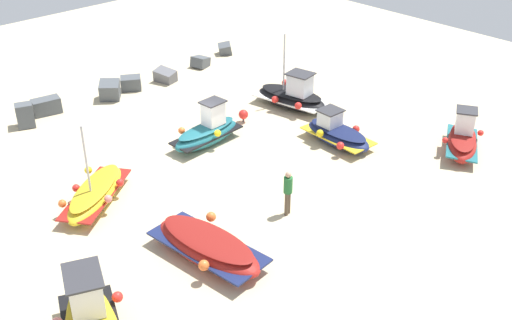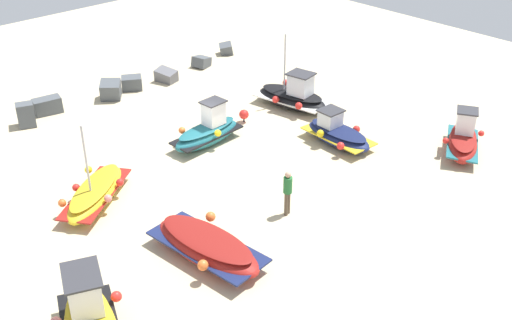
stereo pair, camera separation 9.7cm
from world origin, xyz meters
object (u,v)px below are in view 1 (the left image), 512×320
object	(u,v)px
fishing_boat_5	(462,140)
fishing_boat_4	(95,193)
fishing_boat_2	(292,96)
fishing_boat_3	(208,132)
fishing_boat_0	(337,133)
person_walking	(288,190)
fishing_boat_1	(208,246)
mooring_buoy_0	(243,114)

from	to	relation	value
fishing_boat_5	fishing_boat_4	bearing A→B (deg)	121.64
fishing_boat_5	fishing_boat_2	bearing A→B (deg)	73.21
fishing_boat_2	fishing_boat_3	world-z (taller)	fishing_boat_2
fishing_boat_0	fishing_boat_4	world-z (taller)	fishing_boat_4
person_walking	fishing_boat_4	bearing A→B (deg)	25.46
fishing_boat_5	fishing_boat_1	bearing A→B (deg)	141.50
fishing_boat_3	fishing_boat_4	bearing A→B (deg)	-176.43
fishing_boat_0	fishing_boat_5	bearing A→B (deg)	-139.97
fishing_boat_5	person_walking	bearing A→B (deg)	138.19
fishing_boat_3	fishing_boat_5	size ratio (longest dim) A/B	1.03
fishing_boat_5	fishing_boat_0	bearing A→B (deg)	97.80
fishing_boat_2	person_walking	xyz separation A→B (m)	(-6.76, -6.24, 0.45)
fishing_boat_4	fishing_boat_5	size ratio (longest dim) A/B	1.15
fishing_boat_3	fishing_boat_4	size ratio (longest dim) A/B	0.90
mooring_buoy_0	fishing_boat_5	bearing A→B (deg)	-60.51
fishing_boat_0	fishing_boat_3	distance (m)	5.58
fishing_boat_4	mooring_buoy_0	world-z (taller)	fishing_boat_4
fishing_boat_4	mooring_buoy_0	size ratio (longest dim) A/B	6.43
mooring_buoy_0	fishing_boat_3	bearing A→B (deg)	-168.55
fishing_boat_1	mooring_buoy_0	bearing A→B (deg)	-55.04
fishing_boat_5	person_walking	size ratio (longest dim) A/B	1.94
fishing_boat_2	fishing_boat_1	bearing A→B (deg)	-69.52
fishing_boat_4	mooring_buoy_0	bearing A→B (deg)	-26.66
fishing_boat_0	fishing_boat_5	size ratio (longest dim) A/B	0.99
fishing_boat_3	person_walking	distance (m)	6.26
fishing_boat_0	fishing_boat_4	xyz separation A→B (m)	(-10.05, 3.01, -0.06)
fishing_boat_3	fishing_boat_4	world-z (taller)	fishing_boat_4
fishing_boat_0	fishing_boat_2	size ratio (longest dim) A/B	0.86
fishing_boat_4	mooring_buoy_0	distance (m)	8.60
fishing_boat_4	fishing_boat_2	bearing A→B (deg)	-30.68
fishing_boat_2	fishing_boat_4	world-z (taller)	fishing_boat_2
fishing_boat_4	person_walking	xyz separation A→B (m)	(4.60, -5.33, 0.61)
fishing_boat_2	fishing_boat_3	distance (m)	5.41
fishing_boat_4	fishing_boat_0	bearing A→B (deg)	-51.91
fishing_boat_3	fishing_boat_5	bearing A→B (deg)	-51.00
fishing_boat_0	mooring_buoy_0	world-z (taller)	fishing_boat_0
mooring_buoy_0	fishing_boat_1	bearing A→B (deg)	-138.88
fishing_boat_3	mooring_buoy_0	bearing A→B (deg)	7.65
person_walking	fishing_boat_3	bearing A→B (deg)	-27.82
mooring_buoy_0	fishing_boat_2	bearing A→B (deg)	-7.51
fishing_boat_1	fishing_boat_2	size ratio (longest dim) A/B	1.11
fishing_boat_2	fishing_boat_5	bearing A→B (deg)	2.94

